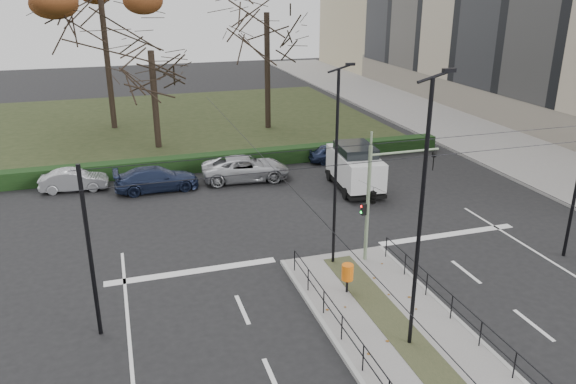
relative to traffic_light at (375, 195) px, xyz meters
name	(u,v)px	position (x,y,z in m)	size (l,w,h in m)	color
ground	(384,317)	(-1.39, -4.05, -3.03)	(140.00, 140.00, 0.00)	black
median_island	(421,357)	(-1.39, -6.55, -2.96)	(4.40, 15.00, 0.14)	slate
sidewalk_east	(464,131)	(16.61, 17.95, -2.96)	(8.00, 90.00, 0.14)	slate
park	(145,125)	(-7.39, 27.95, -2.98)	(38.00, 26.00, 0.10)	#232C16
hedge	(160,166)	(-7.39, 14.55, -2.53)	(38.00, 1.00, 1.00)	black
median_railing	(425,335)	(-1.39, -6.65, -2.06)	(4.14, 13.24, 0.92)	black
catenary	(370,211)	(-1.39, -2.43, 0.39)	(20.00, 34.00, 6.00)	black
traffic_light	(375,195)	(0.00, 0.00, 0.00)	(3.38, 1.94, 4.97)	gray
litter_bin	(348,273)	(-2.08, -2.26, -2.07)	(0.45, 0.45, 1.15)	black
streetlamp_median_near	(421,216)	(-1.38, -5.83, 1.57)	(0.73, 0.15, 8.78)	black
streetlamp_median_far	(336,167)	(-1.66, 0.17, 1.28)	(0.68, 0.14, 8.20)	black
parked_car_second	(74,180)	(-12.37, 13.06, -2.42)	(1.29, 3.70, 1.22)	#A9ABB1
parked_car_third	(157,179)	(-7.87, 11.66, -2.35)	(1.91, 4.69, 1.36)	#1C2541
parked_car_fourth	(246,168)	(-2.61, 11.89, -2.31)	(2.41, 5.23, 1.45)	#A9ABB1
white_van	(355,166)	(2.98, 8.56, -1.69)	(2.61, 5.11, 2.59)	silver
bare_tree_center	(267,21)	(2.07, 23.75, 5.36)	(7.93, 7.93, 11.88)	black
bare_tree_near	(151,58)	(-6.98, 20.52, 3.31)	(5.76, 5.76, 8.96)	black
parked_car_fifth	(335,153)	(3.88, 13.65, -2.42)	(1.44, 3.57, 1.22)	#1C2541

